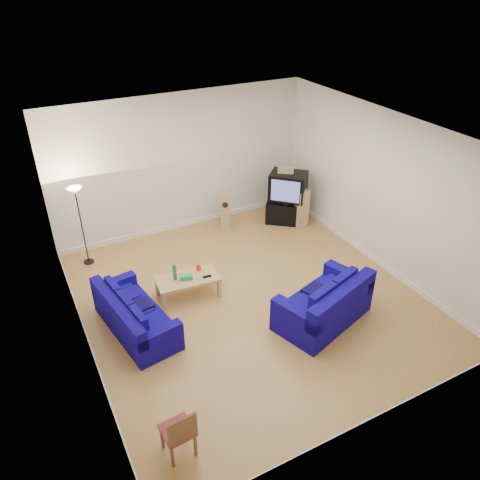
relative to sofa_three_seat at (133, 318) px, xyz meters
name	(u,v)px	position (x,y,z in m)	size (l,w,h in m)	color
room	(251,229)	(2.19, -0.17, 1.27)	(6.01, 6.51, 3.21)	brown
sofa_three_seat	(133,318)	(0.00, 0.00, 0.00)	(1.10, 1.98, 0.73)	#10085E
sofa_loveseat	(325,306)	(3.07, -1.34, 0.06)	(1.94, 1.44, 0.86)	#10085E
coffee_table	(188,280)	(1.20, 0.46, 0.10)	(1.22, 0.69, 0.43)	tan
bottle	(175,272)	(0.98, 0.53, 0.32)	(0.07, 0.07, 0.32)	#197233
tissue_box	(186,277)	(1.17, 0.43, 0.20)	(0.23, 0.12, 0.09)	green
red_canister	(199,267)	(1.49, 0.60, 0.22)	(0.09, 0.09, 0.13)	red
remote	(207,276)	(1.53, 0.31, 0.17)	(0.16, 0.05, 0.02)	black
tv_stand	(285,212)	(4.42, 2.13, 0.00)	(0.88, 0.49, 0.54)	black
av_receiver	(283,200)	(4.37, 2.15, 0.32)	(0.40, 0.33, 0.09)	black
television	(288,186)	(4.47, 2.12, 0.69)	(1.03, 1.03, 0.65)	black
centre_speaker	(286,170)	(4.41, 2.18, 1.08)	(0.37, 0.15, 0.13)	tan
speaker_left	(225,211)	(3.00, 2.53, 0.19)	(0.31, 0.34, 0.92)	tan
speaker_right	(302,209)	(4.64, 1.75, 0.20)	(0.30, 0.23, 0.94)	tan
floor_lamp	(77,202)	(-0.26, 2.53, 1.17)	(0.30, 0.30, 1.74)	black
dining_chair	(179,432)	(-0.16, -2.62, 0.19)	(0.42, 0.42, 0.82)	brown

